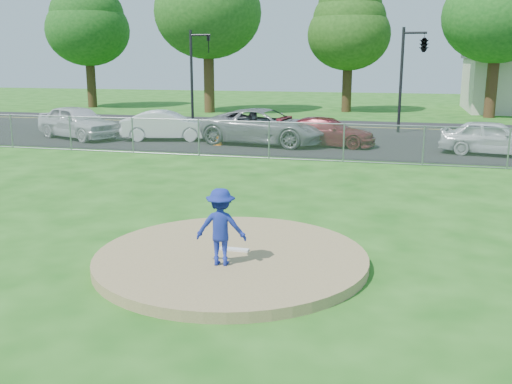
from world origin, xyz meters
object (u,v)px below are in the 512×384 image
traffic_cone (218,137)px  parked_car_darkred (327,132)px  parked_car_gray (265,127)px  tree_center (349,24)px  tree_far_left (87,20)px  traffic_signal_left (195,69)px  parked_car_silver (78,122)px  parked_car_white (167,126)px  pitcher (221,227)px  parked_car_pearl (493,138)px  tree_right (499,1)px  traffic_signal_center (422,46)px

traffic_cone → parked_car_darkred: 5.08m
parked_car_gray → tree_center: bearing=1.6°
tree_far_left → parked_car_darkred: bearing=-37.7°
traffic_signal_left → parked_car_silver: 8.02m
parked_car_darkred → parked_car_white: bearing=97.1°
tree_far_left → tree_center: bearing=2.7°
pitcher → parked_car_pearl: pitcher is taller
tree_center → parked_car_white: bearing=-111.7°
tree_right → parked_car_darkred: (-9.18, -15.89, -6.99)m
tree_center → tree_right: (10.00, -2.00, 1.18)m
parked_car_white → parked_car_silver: bearing=82.8°
parked_car_darkred → tree_center: bearing=9.3°
traffic_signal_center → tree_right: bearing=63.3°
traffic_cone → parked_car_gray: 2.27m
tree_far_left → tree_center: 21.03m
parked_car_silver → traffic_cone: bearing=-69.7°
parked_car_silver → parked_car_white: (4.63, 0.52, -0.11)m
pitcher → parked_car_gray: parked_car_gray is taller
traffic_signal_left → parked_car_white: 6.53m
pitcher → traffic_signal_center: bearing=-107.7°
tree_center → traffic_signal_left: (-7.76, -12.00, -3.11)m
pitcher → parked_car_silver: (-12.76, 16.14, -0.09)m
traffic_cone → parked_car_pearl: size_ratio=0.18×
tree_center → parked_car_pearl: (7.91, -18.73, -5.73)m
traffic_signal_left → traffic_signal_center: 12.79m
tree_far_left → parked_car_white: 22.79m
tree_far_left → pitcher: size_ratio=7.37×
tree_far_left → parked_car_darkred: tree_far_left is taller
traffic_signal_center → parked_car_gray: 10.05m
parked_car_pearl → traffic_signal_center: bearing=34.6°
tree_far_left → parked_car_darkred: (21.82, -16.89, -6.40)m
traffic_signal_left → parked_car_white: bearing=-84.1°
traffic_cone → parked_car_pearl: (12.06, 0.20, 0.34)m
traffic_signal_left → parked_car_white: size_ratio=1.28×
tree_right → parked_car_gray: tree_right is taller
traffic_signal_center → parked_car_white: (-12.11, -5.95, -3.88)m
tree_center → traffic_cone: tree_center is taller
pitcher → traffic_cone: bearing=-79.6°
parked_car_silver → parked_car_pearl: (19.69, -0.26, -0.11)m
parked_car_silver → tree_far_left: bearing=51.7°
tree_far_left → parked_car_gray: 26.21m
tree_right → traffic_cone: (-14.15, -16.93, -7.26)m
tree_center → pitcher: bearing=-88.4°
traffic_signal_left → traffic_cone: size_ratio=7.28×
traffic_signal_center → parked_car_darkred: (-4.15, -5.89, -3.95)m
tree_center → parked_car_white: tree_center is taller
parked_car_pearl → parked_car_white: bearing=98.0°
traffic_signal_left → traffic_signal_center: same height
tree_right → parked_car_gray: 21.24m
traffic_cone → traffic_signal_left: bearing=117.5°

